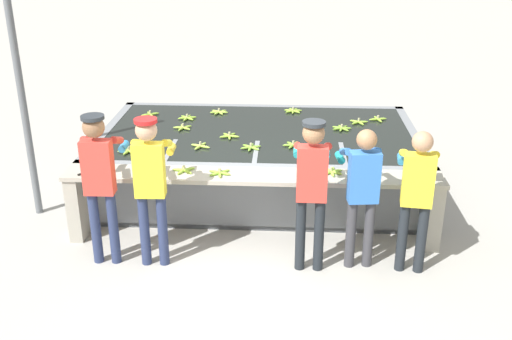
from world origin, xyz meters
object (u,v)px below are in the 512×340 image
Objects in this scene: worker_2 at (312,181)px; banana_bunch_floating_12 at (219,112)px; banana_bunch_floating_11 at (359,122)px; banana_bunch_floating_2 at (342,128)px; banana_bunch_floating_9 at (150,114)px; worker_0 at (100,174)px; banana_bunch_floating_10 at (293,111)px; banana_bunch_floating_3 at (251,147)px; banana_bunch_ledge_0 at (220,173)px; banana_bunch_floating_5 at (183,128)px; banana_bunch_floating_0 at (187,118)px; banana_bunch_ledge_2 at (331,172)px; worker_4 at (417,189)px; worker_3 at (362,186)px; support_post_left at (22,95)px; banana_bunch_floating_8 at (378,119)px; banana_bunch_floating_1 at (129,151)px; banana_bunch_floating_4 at (229,136)px; knife_0 at (88,172)px; worker_1 at (150,177)px; banana_bunch_ledge_1 at (184,170)px; banana_bunch_floating_6 at (200,146)px; banana_bunch_floating_7 at (293,145)px.

worker_2 reaches higher than banana_bunch_floating_12.
banana_bunch_floating_11 is (0.77, 2.57, -0.17)m from worker_2.
banana_bunch_floating_2 is 1.07× the size of banana_bunch_floating_9.
worker_0 is 6.14× the size of banana_bunch_floating_10.
banana_bunch_ledge_0 is at bearing -109.32° from banana_bunch_floating_3.
worker_0 reaches higher than banana_bunch_floating_10.
banana_bunch_floating_9 is (-0.60, 0.60, 0.00)m from banana_bunch_floating_5.
banana_bunch_floating_0 is at bearing 123.58° from worker_2.
worker_4 is at bearing -36.96° from banana_bunch_ledge_2.
support_post_left is at bearing 165.32° from worker_3.
worker_3 is 3.42m from banana_bunch_floating_0.
worker_2 is at bearing -18.33° from support_post_left.
banana_bunch_floating_1 is at bearing -155.78° from banana_bunch_floating_8.
banana_bunch_floating_4 is 0.76m from banana_bunch_floating_5.
support_post_left reaches higher than banana_bunch_floating_0.
worker_4 is (1.10, 0.03, -0.08)m from worker_2.
worker_3 is 1.65m from banana_bunch_ledge_0.
banana_bunch_ledge_0 is at bearing -70.93° from banana_bunch_floating_0.
support_post_left reaches higher than worker_4.
knife_0 is at bearing -132.92° from banana_bunch_floating_10.
banana_bunch_floating_3 and banana_bunch_floating_11 have the same top height.
banana_bunch_floating_0 is 1.07× the size of banana_bunch_floating_9.
banana_bunch_floating_4 is 2.28m from banana_bunch_floating_8.
banana_bunch_floating_10 is (-0.73, 2.98, -0.08)m from worker_3.
worker_1 is 6.05× the size of banana_bunch_floating_2.
worker_3 is at bearing -47.83° from banana_bunch_floating_0.
banana_bunch_floating_5 and banana_bunch_floating_10 have the same top height.
banana_bunch_floating_2 is at bearing -141.51° from banana_bunch_floating_8.
banana_bunch_floating_8 is at bearing 45.81° from banana_bunch_ledge_0.
banana_bunch_floating_0 is 1.02× the size of banana_bunch_ledge_1.
banana_bunch_floating_6 is at bearing 154.63° from banana_bunch_ledge_2.
banana_bunch_floating_7 is at bearing 6.59° from support_post_left.
worker_1 is at bearing -140.72° from banana_bunch_ledge_0.
banana_bunch_floating_7 is 3.43m from support_post_left.
worker_2 is 3.17m from banana_bunch_floating_0.
banana_bunch_ledge_1 is (-1.28, -2.45, 0.00)m from banana_bunch_floating_10.
banana_bunch_floating_9 is at bearing 92.40° from banana_bunch_floating_1.
banana_bunch_floating_5 and banana_bunch_floating_11 have the same top height.
worker_1 is 2.26m from worker_3.
banana_bunch_floating_3 is 1.08× the size of banana_bunch_floating_9.
worker_2 is at bearing -23.12° from banana_bunch_ledge_1.
banana_bunch_floating_10 is at bearing 15.84° from banana_bunch_floating_0.
worker_4 reaches higher than banana_bunch_floating_7.
banana_bunch_floating_3 is 0.56m from banana_bunch_floating_7.
banana_bunch_floating_1 is 1.40m from banana_bunch_ledge_0.
banana_bunch_floating_2 is 1.01× the size of banana_bunch_floating_8.
worker_1 is 2.84m from banana_bunch_floating_9.
banana_bunch_floating_4 reaches higher than knife_0.
banana_bunch_floating_10 is at bearing 6.16° from banana_bunch_floating_12.
banana_bunch_floating_0 is 1.57m from banana_bunch_floating_3.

